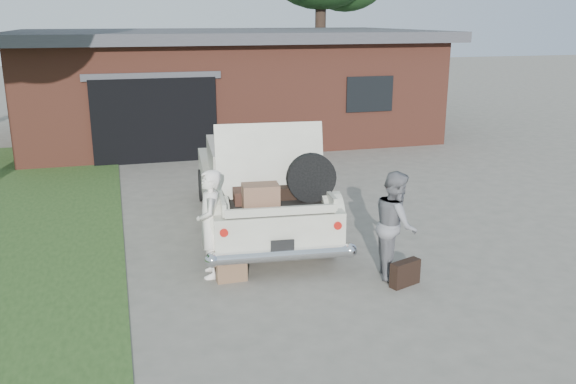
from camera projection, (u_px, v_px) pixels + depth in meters
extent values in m
plane|color=gray|center=(299.00, 273.00, 9.14)|extent=(90.00, 90.00, 0.00)
cube|color=brown|center=(226.00, 88.00, 19.62)|extent=(12.00, 7.00, 3.00)
cube|color=#4C4C51|center=(224.00, 35.00, 19.16)|extent=(12.80, 7.80, 0.30)
cube|color=black|center=(155.00, 120.00, 15.88)|extent=(3.20, 0.30, 2.20)
cube|color=#4C4C51|center=(152.00, 76.00, 15.50)|extent=(3.50, 0.12, 0.18)
cube|color=black|center=(370.00, 94.00, 17.25)|extent=(1.40, 0.08, 1.00)
cylinder|color=#38281E|center=(320.00, 42.00, 25.07)|extent=(0.44, 0.44, 5.43)
cube|color=beige|center=(258.00, 192.00, 11.12)|extent=(2.36, 5.19, 0.65)
cube|color=beige|center=(255.00, 157.00, 11.24)|extent=(1.84, 2.16, 0.52)
cube|color=black|center=(249.00, 148.00, 12.15)|extent=(1.56, 0.22, 0.44)
cube|color=black|center=(262.00, 171.00, 10.34)|extent=(1.56, 0.22, 0.44)
cylinder|color=black|center=(216.00, 243.00, 9.42)|extent=(0.28, 0.68, 0.66)
cylinder|color=black|center=(327.00, 236.00, 9.74)|extent=(0.28, 0.68, 0.66)
cylinder|color=black|center=(204.00, 185.00, 12.66)|extent=(0.28, 0.68, 0.66)
cylinder|color=black|center=(288.00, 181.00, 12.97)|extent=(0.28, 0.68, 0.66)
cylinder|color=silver|center=(282.00, 255.00, 8.75)|extent=(2.07, 0.37, 0.18)
cylinder|color=#A5140F|center=(224.00, 232.00, 8.57)|extent=(0.13, 0.11, 0.12)
cylinder|color=#A5140F|center=(337.00, 225.00, 8.86)|extent=(0.13, 0.11, 0.12)
cube|color=black|center=(283.00, 246.00, 8.69)|extent=(0.34, 0.05, 0.17)
cube|color=black|center=(275.00, 204.00, 9.21)|extent=(1.65, 1.24, 0.04)
cube|color=beige|center=(221.00, 200.00, 9.04)|extent=(0.16, 1.11, 0.18)
cube|color=beige|center=(326.00, 195.00, 9.33)|extent=(0.16, 1.11, 0.18)
cube|color=beige|center=(281.00, 211.00, 8.67)|extent=(1.61, 0.21, 0.12)
cube|color=beige|center=(270.00, 160.00, 9.45)|extent=(1.71, 0.46, 1.13)
cube|color=#43271D|center=(254.00, 196.00, 9.22)|extent=(0.65, 0.45, 0.20)
cube|color=#895E45|center=(261.00, 196.00, 8.88)|extent=(0.56, 0.39, 0.37)
cube|color=black|center=(275.00, 192.00, 9.44)|extent=(0.63, 0.44, 0.18)
cylinder|color=black|center=(311.00, 178.00, 9.15)|extent=(0.76, 0.23, 0.75)
imported|color=white|center=(210.00, 224.00, 8.84)|extent=(0.45, 0.63, 1.61)
imported|color=gray|center=(395.00, 224.00, 8.88)|extent=(0.78, 0.90, 1.58)
cube|color=brown|center=(232.00, 270.00, 8.81)|extent=(0.44, 0.15, 0.34)
cube|color=black|center=(405.00, 273.00, 8.67)|extent=(0.50, 0.31, 0.37)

